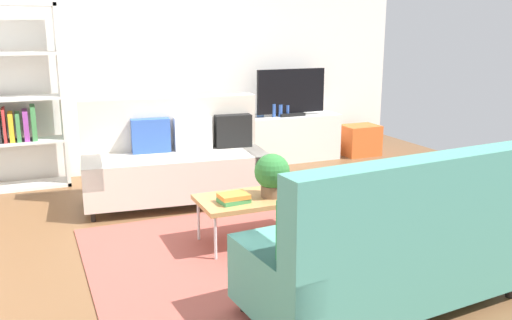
# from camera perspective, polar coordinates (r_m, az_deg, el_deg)

# --- Properties ---
(ground_plane) EXTENTS (7.68, 7.68, 0.00)m
(ground_plane) POSITION_cam_1_polar(r_m,az_deg,el_deg) (5.01, 0.73, -7.84)
(ground_plane) COLOR brown
(wall_far) EXTENTS (6.40, 0.12, 2.90)m
(wall_far) POSITION_cam_1_polar(r_m,az_deg,el_deg) (7.32, -8.24, 10.55)
(wall_far) COLOR white
(wall_far) RESTS_ON ground_plane
(area_rug) EXTENTS (2.90, 2.20, 0.01)m
(area_rug) POSITION_cam_1_polar(r_m,az_deg,el_deg) (4.69, 0.95, -9.33)
(area_rug) COLOR #9E4C42
(area_rug) RESTS_ON ground_plane
(couch_beige) EXTENTS (1.97, 1.03, 1.10)m
(couch_beige) POSITION_cam_1_polar(r_m,az_deg,el_deg) (5.91, -8.37, -0.01)
(couch_beige) COLOR beige
(couch_beige) RESTS_ON ground_plane
(couch_green) EXTENTS (1.96, 1.00, 1.10)m
(couch_green) POSITION_cam_1_polar(r_m,az_deg,el_deg) (3.71, 13.71, -8.90)
(couch_green) COLOR teal
(couch_green) RESTS_ON ground_plane
(coffee_table) EXTENTS (1.10, 0.56, 0.42)m
(coffee_table) POSITION_cam_1_polar(r_m,az_deg,el_deg) (4.75, 0.54, -4.06)
(coffee_table) COLOR #B7844C
(coffee_table) RESTS_ON ground_plane
(tv_console) EXTENTS (1.40, 0.44, 0.64)m
(tv_console) POSITION_cam_1_polar(r_m,az_deg,el_deg) (7.67, 3.53, 2.30)
(tv_console) COLOR silver
(tv_console) RESTS_ON ground_plane
(tv) EXTENTS (1.00, 0.20, 0.64)m
(tv) POSITION_cam_1_polar(r_m,az_deg,el_deg) (7.56, 3.67, 6.97)
(tv) COLOR black
(tv) RESTS_ON tv_console
(bookshelf) EXTENTS (1.10, 0.36, 2.10)m
(bookshelf) POSITION_cam_1_polar(r_m,az_deg,el_deg) (6.80, -24.25, 5.16)
(bookshelf) COLOR white
(bookshelf) RESTS_ON ground_plane
(storage_trunk) EXTENTS (0.52, 0.40, 0.44)m
(storage_trunk) POSITION_cam_1_polar(r_m,az_deg,el_deg) (8.15, 10.77, 2.05)
(storage_trunk) COLOR orange
(storage_trunk) RESTS_ON ground_plane
(potted_plant) EXTENTS (0.30, 0.30, 0.38)m
(potted_plant) POSITION_cam_1_polar(r_m,az_deg,el_deg) (4.67, 1.69, -1.43)
(potted_plant) COLOR brown
(potted_plant) RESTS_ON coffee_table
(table_book_0) EXTENTS (0.26, 0.20, 0.04)m
(table_book_0) POSITION_cam_1_polar(r_m,az_deg,el_deg) (4.56, -2.33, -4.21)
(table_book_0) COLOR #3F8C4C
(table_book_0) RESTS_ON coffee_table
(table_book_1) EXTENTS (0.25, 0.19, 0.04)m
(table_book_1) POSITION_cam_1_polar(r_m,az_deg,el_deg) (4.55, -2.34, -3.77)
(table_book_1) COLOR orange
(table_book_1) RESTS_ON table_book_0
(vase_0) EXTENTS (0.09, 0.09, 0.20)m
(vase_0) POSITION_cam_1_polar(r_m,az_deg,el_deg) (7.41, -0.63, 5.20)
(vase_0) COLOR #4C72B2
(vase_0) RESTS_ON tv_console
(vase_1) EXTENTS (0.10, 0.10, 0.15)m
(vase_1) POSITION_cam_1_polar(r_m,az_deg,el_deg) (7.47, 0.47, 5.09)
(vase_1) COLOR #4C72B2
(vase_1) RESTS_ON tv_console
(bottle_0) EXTENTS (0.05, 0.05, 0.18)m
(bottle_0) POSITION_cam_1_polar(r_m,az_deg,el_deg) (7.45, 1.87, 5.17)
(bottle_0) COLOR #3359B2
(bottle_0) RESTS_ON tv_console
(bottle_1) EXTENTS (0.06, 0.06, 0.17)m
(bottle_1) POSITION_cam_1_polar(r_m,az_deg,el_deg) (7.50, 2.55, 5.16)
(bottle_1) COLOR #3359B2
(bottle_1) RESTS_ON tv_console
(bottle_2) EXTENTS (0.05, 0.05, 0.15)m
(bottle_2) POSITION_cam_1_polar(r_m,az_deg,el_deg) (7.54, 3.30, 5.16)
(bottle_2) COLOR #3359B2
(bottle_2) RESTS_ON tv_console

